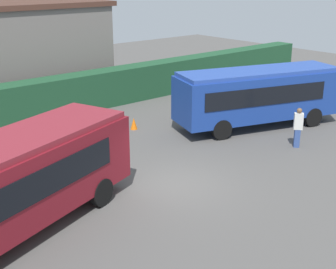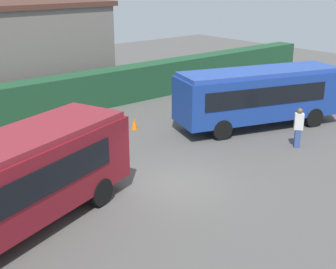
# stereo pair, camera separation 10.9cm
# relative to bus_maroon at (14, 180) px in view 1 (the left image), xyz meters

# --- Properties ---
(ground_plane) EXTENTS (64.00, 64.00, 0.00)m
(ground_plane) POSITION_rel_bus_maroon_xyz_m (5.93, -0.59, -1.75)
(ground_plane) COLOR #514F4C
(bus_maroon) EXTENTS (8.91, 5.22, 3.02)m
(bus_maroon) POSITION_rel_bus_maroon_xyz_m (0.00, 0.00, 0.00)
(bus_maroon) COLOR maroon
(bus_maroon) RESTS_ON ground_plane
(bus_blue) EXTENTS (9.03, 5.09, 3.01)m
(bus_blue) POSITION_rel_bus_maroon_xyz_m (13.90, 1.95, -0.01)
(bus_blue) COLOR navy
(bus_blue) RESTS_ON ground_plane
(person_right) EXTENTS (0.45, 0.55, 1.90)m
(person_right) POSITION_rel_bus_maroon_xyz_m (0.99, 2.28, -0.75)
(person_right) COLOR #4C6B47
(person_right) RESTS_ON ground_plane
(person_far) EXTENTS (0.46, 0.47, 1.87)m
(person_far) POSITION_rel_bus_maroon_xyz_m (12.87, -1.25, -0.75)
(person_far) COLOR #334C8C
(person_far) RESTS_ON ground_plane
(hedge_row) EXTENTS (44.00, 1.46, 2.14)m
(hedge_row) POSITION_rel_bus_maroon_xyz_m (5.93, 10.56, -0.68)
(hedge_row) COLOR #1D472B
(hedge_row) RESTS_ON ground_plane
(traffic_cone) EXTENTS (0.36, 0.36, 0.60)m
(traffic_cone) POSITION_rel_bus_maroon_xyz_m (8.68, 5.72, -1.45)
(traffic_cone) COLOR orange
(traffic_cone) RESTS_ON ground_plane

